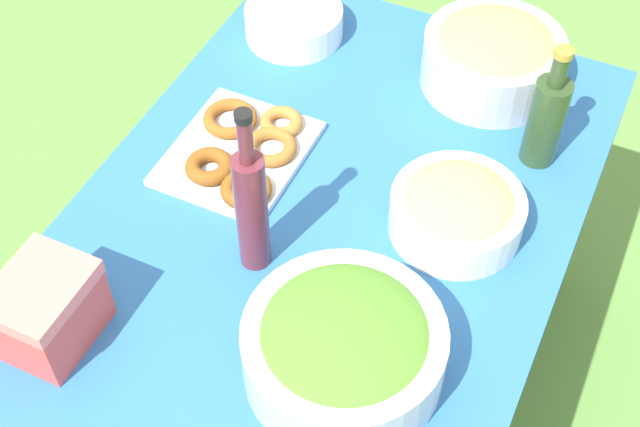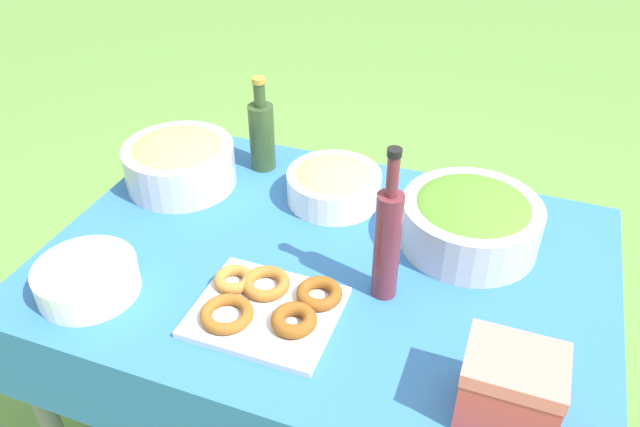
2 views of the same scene
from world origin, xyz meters
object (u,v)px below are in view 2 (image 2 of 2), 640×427
at_px(wine_bottle, 387,241).
at_px(cooler_box, 510,387).
at_px(donut_platter, 267,305).
at_px(salad_bowl, 471,219).
at_px(olive_oil_bottle, 262,134).
at_px(bread_bowl, 179,161).
at_px(plate_stack, 87,279).
at_px(pasta_bowl, 334,183).

xyz_separation_m(wine_bottle, cooler_box, (0.29, -0.24, -0.07)).
bearing_deg(donut_platter, salad_bowl, 46.96).
height_order(olive_oil_bottle, bread_bowl, olive_oil_bottle).
relative_size(plate_stack, cooler_box, 1.31).
height_order(salad_bowl, plate_stack, salad_bowl).
relative_size(pasta_bowl, plate_stack, 1.12).
bearing_deg(pasta_bowl, olive_oil_bottle, 160.43).
xyz_separation_m(plate_stack, cooler_box, (0.91, -0.01, 0.04)).
relative_size(salad_bowl, cooler_box, 1.95).
bearing_deg(wine_bottle, pasta_bowl, 126.32).
xyz_separation_m(salad_bowl, olive_oil_bottle, (-0.62, 0.15, 0.04)).
bearing_deg(olive_oil_bottle, cooler_box, -39.43).
relative_size(pasta_bowl, donut_platter, 0.78).
bearing_deg(bread_bowl, plate_stack, -85.72).
relative_size(pasta_bowl, wine_bottle, 0.68).
bearing_deg(salad_bowl, olive_oil_bottle, 166.12).
xyz_separation_m(salad_bowl, wine_bottle, (-0.15, -0.24, 0.07)).
relative_size(olive_oil_bottle, bread_bowl, 0.92).
distance_m(salad_bowl, bread_bowl, 0.80).
distance_m(olive_oil_bottle, cooler_box, 1.00).
xyz_separation_m(donut_platter, cooler_box, (0.51, -0.09, 0.06)).
xyz_separation_m(donut_platter, plate_stack, (-0.40, -0.08, 0.02)).
relative_size(wine_bottle, bread_bowl, 1.22).
relative_size(donut_platter, olive_oil_bottle, 1.17).
xyz_separation_m(salad_bowl, pasta_bowl, (-0.37, 0.06, -0.02)).
distance_m(plate_stack, bread_bowl, 0.46).
bearing_deg(pasta_bowl, plate_stack, -126.34).
distance_m(donut_platter, bread_bowl, 0.58).
relative_size(plate_stack, olive_oil_bottle, 0.81).
distance_m(pasta_bowl, donut_platter, 0.46).
bearing_deg(salad_bowl, wine_bottle, -120.98).
relative_size(wine_bottle, cooler_box, 2.15).
bearing_deg(bread_bowl, cooler_box, -26.45).
distance_m(donut_platter, olive_oil_bottle, 0.61).
bearing_deg(plate_stack, pasta_bowl, 53.66).
bearing_deg(plate_stack, cooler_box, -0.58).
bearing_deg(donut_platter, plate_stack, -168.75).
height_order(salad_bowl, cooler_box, cooler_box).
relative_size(donut_platter, cooler_box, 1.89).
height_order(salad_bowl, wine_bottle, wine_bottle).
height_order(salad_bowl, bread_bowl, same).
relative_size(donut_platter, plate_stack, 1.44).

